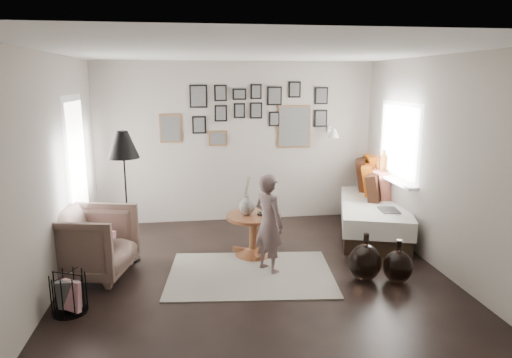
{
  "coord_description": "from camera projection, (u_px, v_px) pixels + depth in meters",
  "views": [
    {
      "loc": [
        -0.73,
        -4.97,
        2.3
      ],
      "look_at": [
        0.05,
        0.5,
        1.1
      ],
      "focal_mm": 32.0,
      "sensor_mm": 36.0,
      "label": 1
    }
  ],
  "objects": [
    {
      "name": "ground",
      "position": [
        258.0,
        279.0,
        5.4
      ],
      "size": [
        4.8,
        4.8,
        0.0
      ],
      "primitive_type": "plane",
      "color": "black",
      "rests_on": "ground"
    },
    {
      "name": "wall_back",
      "position": [
        237.0,
        143.0,
        7.44
      ],
      "size": [
        4.5,
        0.0,
        4.5
      ],
      "primitive_type": "plane",
      "rotation": [
        1.57,
        0.0,
        0.0
      ],
      "color": "gray",
      "rests_on": "ground"
    },
    {
      "name": "wall_front",
      "position": [
        315.0,
        247.0,
        2.8
      ],
      "size": [
        4.5,
        0.0,
        4.5
      ],
      "primitive_type": "plane",
      "rotation": [
        -1.57,
        0.0,
        0.0
      ],
      "color": "gray",
      "rests_on": "ground"
    },
    {
      "name": "wall_left",
      "position": [
        47.0,
        177.0,
        4.81
      ],
      "size": [
        0.0,
        4.8,
        4.8
      ],
      "primitive_type": "plane",
      "rotation": [
        1.57,
        0.0,
        1.57
      ],
      "color": "gray",
      "rests_on": "ground"
    },
    {
      "name": "wall_right",
      "position": [
        444.0,
        166.0,
        5.43
      ],
      "size": [
        0.0,
        4.8,
        4.8
      ],
      "primitive_type": "plane",
      "rotation": [
        1.57,
        0.0,
        -1.57
      ],
      "color": "gray",
      "rests_on": "ground"
    },
    {
      "name": "ceiling",
      "position": [
        258.0,
        51.0,
        4.85
      ],
      "size": [
        4.8,
        4.8,
        0.0
      ],
      "primitive_type": "plane",
      "rotation": [
        3.14,
        0.0,
        0.0
      ],
      "color": "white",
      "rests_on": "wall_back"
    },
    {
      "name": "door_left",
      "position": [
        78.0,
        177.0,
        6.03
      ],
      "size": [
        0.0,
        2.14,
        2.14
      ],
      "color": "white",
      "rests_on": "wall_left"
    },
    {
      "name": "window_right",
      "position": [
        389.0,
        174.0,
        6.8
      ],
      "size": [
        0.15,
        1.32,
        1.3
      ],
      "color": "white",
      "rests_on": "wall_right"
    },
    {
      "name": "gallery_wall",
      "position": [
        254.0,
        115.0,
        7.37
      ],
      "size": [
        2.74,
        0.03,
        1.08
      ],
      "color": "brown",
      "rests_on": "wall_back"
    },
    {
      "name": "wall_sconce",
      "position": [
        333.0,
        133.0,
        7.37
      ],
      "size": [
        0.18,
        0.36,
        0.16
      ],
      "color": "white",
      "rests_on": "wall_back"
    },
    {
      "name": "rug",
      "position": [
        251.0,
        274.0,
        5.51
      ],
      "size": [
        2.1,
        1.57,
        0.01
      ],
      "primitive_type": "cube",
      "rotation": [
        0.0,
        0.0,
        -0.1
      ],
      "color": "silver",
      "rests_on": "ground"
    },
    {
      "name": "pedestal_table",
      "position": [
        254.0,
        237.0,
        6.06
      ],
      "size": [
        0.72,
        0.72,
        0.57
      ],
      "rotation": [
        0.0,
        0.0,
        0.31
      ],
      "color": "brown",
      "rests_on": "ground"
    },
    {
      "name": "vase",
      "position": [
        247.0,
        203.0,
        5.97
      ],
      "size": [
        0.21,
        0.21,
        0.51
      ],
      "color": "black",
      "rests_on": "pedestal_table"
    },
    {
      "name": "candles",
      "position": [
        262.0,
        205.0,
        5.98
      ],
      "size": [
        0.12,
        0.12,
        0.27
      ],
      "color": "black",
      "rests_on": "pedestal_table"
    },
    {
      "name": "daybed",
      "position": [
        371.0,
        208.0,
        7.09
      ],
      "size": [
        1.57,
        2.37,
        1.09
      ],
      "rotation": [
        0.0,
        0.0,
        -0.31
      ],
      "color": "black",
      "rests_on": "ground"
    },
    {
      "name": "magazine_on_daybed",
      "position": [
        389.0,
        210.0,
        6.42
      ],
      "size": [
        0.29,
        0.36,
        0.02
      ],
      "primitive_type": "cube",
      "rotation": [
        0.0,
        0.0,
        -0.14
      ],
      "color": "black",
      "rests_on": "daybed"
    },
    {
      "name": "armchair",
      "position": [
        92.0,
        243.0,
        5.41
      ],
      "size": [
        1.08,
        1.06,
        0.82
      ],
      "primitive_type": "imported",
      "rotation": [
        0.0,
        0.0,
        1.34
      ],
      "color": "brown",
      "rests_on": "ground"
    },
    {
      "name": "armchair_cushion",
      "position": [
        95.0,
        236.0,
        5.45
      ],
      "size": [
        0.46,
        0.47,
        0.17
      ],
      "primitive_type": "cube",
      "rotation": [
        -0.21,
        0.0,
        -0.26
      ],
      "color": "silver",
      "rests_on": "armchair"
    },
    {
      "name": "floor_lamp",
      "position": [
        123.0,
        150.0,
        5.65
      ],
      "size": [
        0.39,
        0.39,
        1.69
      ],
      "rotation": [
        0.0,
        0.0,
        0.39
      ],
      "color": "black",
      "rests_on": "ground"
    },
    {
      "name": "magazine_basket",
      "position": [
        69.0,
        293.0,
        4.58
      ],
      "size": [
        0.44,
        0.44,
        0.42
      ],
      "rotation": [
        0.0,
        0.0,
        -0.42
      ],
      "color": "black",
      "rests_on": "ground"
    },
    {
      "name": "demijohn_large",
      "position": [
        365.0,
        262.0,
        5.32
      ],
      "size": [
        0.38,
        0.38,
        0.57
      ],
      "color": "black",
      "rests_on": "ground"
    },
    {
      "name": "demijohn_small",
      "position": [
        398.0,
        266.0,
        5.26
      ],
      "size": [
        0.34,
        0.34,
        0.52
      ],
      "color": "black",
      "rests_on": "ground"
    },
    {
      "name": "child",
      "position": [
        269.0,
        223.0,
        5.5
      ],
      "size": [
        0.49,
        0.53,
        1.22
      ],
      "primitive_type": "imported",
      "rotation": [
        0.0,
        0.0,
        2.15
      ],
      "color": "#644F4F",
      "rests_on": "ground"
    }
  ]
}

